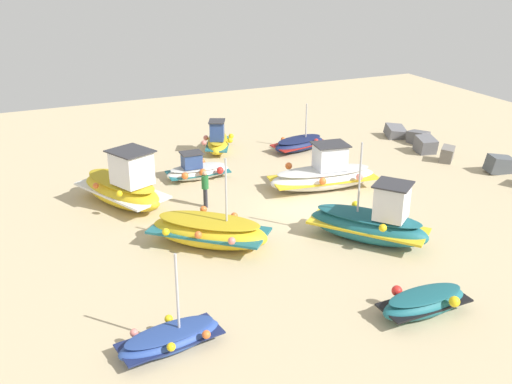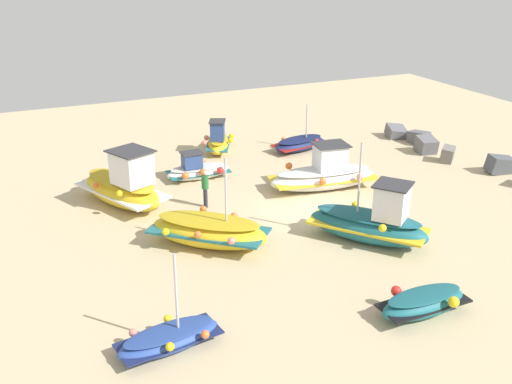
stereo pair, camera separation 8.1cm
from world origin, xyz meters
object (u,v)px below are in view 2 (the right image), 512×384
at_px(person_walking, 205,186).
at_px(fishing_boat_2, 371,222).
at_px(fishing_boat_1, 123,186).
at_px(fishing_boat_3, 209,230).
at_px(fishing_boat_5, 424,303).
at_px(fishing_boat_7, 218,141).
at_px(fishing_boat_6, 300,144).
at_px(fishing_boat_8, 198,170).
at_px(fishing_boat_0, 324,175).
at_px(fishing_boat_4, 169,338).

bearing_deg(person_walking, fishing_boat_2, 128.04).
relative_size(fishing_boat_1, fishing_boat_3, 1.10).
bearing_deg(fishing_boat_5, fishing_boat_7, 88.36).
bearing_deg(fishing_boat_1, person_walking, 39.02).
height_order(fishing_boat_1, person_walking, fishing_boat_1).
distance_m(fishing_boat_6, fishing_boat_8, 7.30).
height_order(fishing_boat_5, fishing_boat_6, fishing_boat_6).
relative_size(fishing_boat_0, fishing_boat_3, 1.15).
bearing_deg(fishing_boat_8, fishing_boat_2, 112.98).
distance_m(fishing_boat_4, person_walking, 10.74).
bearing_deg(fishing_boat_3, person_walking, -65.81).
distance_m(fishing_boat_5, person_walking, 11.80).
height_order(fishing_boat_0, fishing_boat_3, fishing_boat_3).
bearing_deg(fishing_boat_4, fishing_boat_2, -167.80).
bearing_deg(person_walking, fishing_boat_6, -144.57).
relative_size(fishing_boat_5, fishing_boat_8, 0.96).
xyz_separation_m(fishing_boat_1, fishing_boat_5, (13.02, 6.73, -0.51)).
distance_m(fishing_boat_1, fishing_boat_6, 11.94).
relative_size(fishing_boat_5, fishing_boat_6, 0.87).
xyz_separation_m(fishing_boat_1, person_walking, (1.73, 3.34, 0.06)).
xyz_separation_m(fishing_boat_2, fishing_boat_3, (-2.39, -6.04, -0.21)).
height_order(fishing_boat_0, fishing_boat_7, fishing_boat_0).
xyz_separation_m(fishing_boat_2, fishing_boat_7, (-13.56, -1.35, -0.23)).
height_order(fishing_boat_4, fishing_boat_7, fishing_boat_4).
bearing_deg(fishing_boat_8, fishing_boat_4, 68.60).
height_order(fishing_boat_1, fishing_boat_5, fishing_boat_1).
xyz_separation_m(fishing_boat_6, person_walking, (5.68, -7.91, 0.60)).
distance_m(fishing_boat_2, fishing_boat_6, 12.21).
height_order(fishing_boat_4, person_walking, fishing_boat_4).
bearing_deg(fishing_boat_3, fishing_boat_6, -92.03).
distance_m(fishing_boat_3, fishing_boat_4, 6.85).
bearing_deg(fishing_boat_1, fishing_boat_4, -30.04).
distance_m(fishing_boat_0, fishing_boat_6, 6.18).
height_order(fishing_boat_0, fishing_boat_8, fishing_boat_0).
bearing_deg(fishing_boat_4, fishing_boat_5, 160.32).
bearing_deg(fishing_boat_8, fishing_boat_5, 100.57).
height_order(fishing_boat_6, fishing_boat_7, fishing_boat_6).
xyz_separation_m(fishing_boat_3, fishing_boat_4, (5.93, -3.43, -0.28)).
xyz_separation_m(fishing_boat_0, fishing_boat_3, (3.52, -7.33, -0.08)).
height_order(fishing_boat_5, person_walking, person_walking).
distance_m(fishing_boat_1, fishing_boat_5, 14.66).
distance_m(fishing_boat_4, fishing_boat_6, 19.82).
xyz_separation_m(fishing_boat_0, fishing_boat_2, (5.90, -1.29, 0.13)).
xyz_separation_m(fishing_boat_1, fishing_boat_2, (7.86, 8.17, -0.09)).
xyz_separation_m(fishing_boat_1, fishing_boat_3, (5.48, 2.14, -0.30)).
distance_m(fishing_boat_4, fishing_boat_5, 8.19).
bearing_deg(fishing_boat_4, fishing_boat_8, -120.81).
xyz_separation_m(fishing_boat_6, fishing_boat_8, (1.99, -7.02, 0.06)).
height_order(fishing_boat_7, fishing_boat_8, fishing_boat_7).
height_order(fishing_boat_5, fishing_boat_7, fishing_boat_7).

